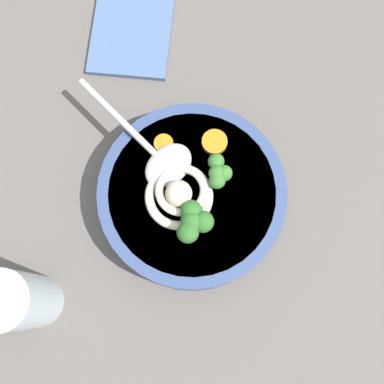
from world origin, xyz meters
The scene contains 10 objects.
table_slab centered at (0.00, 0.00, 1.26)cm, with size 133.06×133.06×2.52cm, color #5B5651.
soup_bowl centered at (-3.01, 2.81, 5.24)cm, with size 21.86×21.86×5.27cm.
noodle_pile centered at (-3.46, 4.21, 8.85)cm, with size 8.52×8.35×3.42cm.
soup_spoon centered at (0.81, 6.35, 8.59)cm, with size 14.94×14.17×1.60cm.
broccoli_floret_rear centered at (-6.86, 2.79, 10.14)cm, with size 4.75×4.08×3.75cm.
broccoli_floret_beside_noodles centered at (-1.39, -0.04, 9.58)cm, with size 3.62×3.12×2.87cm.
carrot_slice_far centered at (2.80, 0.30, 8.13)cm, with size 2.98×2.98×0.68cm, color orange.
carrot_slice_center centered at (2.79, 5.92, 8.11)cm, with size 2.25×2.25×0.64cm, color orange.
drinking_glass centered at (-14.53, 21.51, 8.68)cm, with size 6.16×6.16×12.33cm, color silver.
folded_napkin centered at (22.71, 9.97, 2.92)cm, with size 17.30×10.56×0.80cm, color #4C6693.
Camera 1 is at (-15.50, 3.23, 60.43)cm, focal length 44.42 mm.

